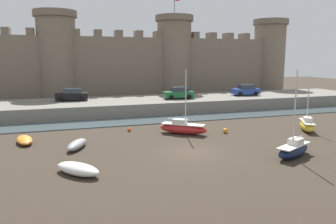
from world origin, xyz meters
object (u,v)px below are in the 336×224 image
(sailboat_midflat_left, at_px, (183,128))
(car_quay_centre_east, at_px, (179,93))
(rowboat_near_channel_right, at_px, (24,140))
(car_quay_west, at_px, (72,95))
(sailboat_foreground_left, at_px, (307,125))
(mooring_buoy_off_centre, at_px, (129,130))
(rowboat_near_channel_left, at_px, (78,169))
(mooring_buoy_near_shore, at_px, (225,131))
(car_quay_east, at_px, (246,90))
(sailboat_foreground_right, at_px, (294,149))
(rowboat_midflat_centre, at_px, (77,144))

(sailboat_midflat_left, distance_m, car_quay_centre_east, 14.31)
(rowboat_near_channel_right, distance_m, car_quay_west, 15.73)
(sailboat_foreground_left, distance_m, sailboat_midflat_left, 12.57)
(sailboat_midflat_left, bearing_deg, mooring_buoy_off_centre, 150.38)
(car_quay_centre_east, bearing_deg, rowboat_near_channel_left, -123.88)
(mooring_buoy_near_shore, distance_m, car_quay_east, 19.10)
(sailboat_foreground_right, distance_m, mooring_buoy_near_shore, 8.51)
(mooring_buoy_off_centre, bearing_deg, sailboat_foreground_left, -16.94)
(sailboat_foreground_left, xyz_separation_m, car_quay_west, (-21.92, 18.41, 1.81))
(mooring_buoy_near_shore, bearing_deg, mooring_buoy_off_centre, 157.35)
(rowboat_near_channel_right, height_order, car_quay_west, car_quay_west)
(car_quay_centre_east, bearing_deg, rowboat_near_channel_right, -146.03)
(mooring_buoy_near_shore, xyz_separation_m, car_quay_east, (11.39, 15.17, 2.16))
(sailboat_foreground_right, xyz_separation_m, car_quay_centre_east, (-0.71, 22.88, 1.83))
(rowboat_near_channel_left, xyz_separation_m, car_quay_west, (0.53, 24.20, 2.02))
(rowboat_near_channel_left, bearing_deg, rowboat_near_channel_right, 113.12)
(sailboat_midflat_left, relative_size, car_quay_west, 1.46)
(sailboat_foreground_right, distance_m, sailboat_foreground_left, 9.91)
(rowboat_near_channel_left, distance_m, mooring_buoy_near_shore, 15.96)
(sailboat_foreground_right, height_order, rowboat_near_channel_right, sailboat_foreground_right)
(sailboat_foreground_right, distance_m, car_quay_centre_east, 22.96)
(sailboat_foreground_right, xyz_separation_m, rowboat_midflat_centre, (-15.09, 7.26, -0.22))
(sailboat_foreground_right, relative_size, car_quay_west, 1.52)
(rowboat_near_channel_right, relative_size, car_quay_west, 0.81)
(mooring_buoy_off_centre, distance_m, car_quay_east, 23.29)
(mooring_buoy_off_centre, bearing_deg, car_quay_west, 110.43)
(rowboat_near_channel_right, relative_size, rowboat_midflat_centre, 1.02)
(rowboat_near_channel_left, distance_m, car_quay_west, 24.29)
(rowboat_midflat_centre, distance_m, car_quay_east, 30.22)
(car_quay_centre_east, bearing_deg, mooring_buoy_near_shore, -91.72)
(mooring_buoy_off_centre, bearing_deg, rowboat_near_channel_left, -116.50)
(rowboat_near_channel_left, bearing_deg, car_quay_west, 88.74)
(rowboat_near_channel_left, distance_m, mooring_buoy_off_centre, 12.25)
(sailboat_foreground_right, height_order, rowboat_midflat_centre, sailboat_foreground_right)
(sailboat_foreground_left, bearing_deg, rowboat_near_channel_left, -165.56)
(sailboat_midflat_left, xyz_separation_m, car_quay_centre_east, (4.48, 13.48, 1.80))
(rowboat_near_channel_right, distance_m, car_quay_centre_east, 22.49)
(car_quay_centre_east, bearing_deg, rowboat_midflat_centre, -132.65)
(sailboat_midflat_left, height_order, mooring_buoy_near_shore, sailboat_midflat_left)
(sailboat_foreground_left, relative_size, car_quay_centre_east, 1.30)
(rowboat_near_channel_right, height_order, car_quay_east, car_quay_east)
(mooring_buoy_near_shore, bearing_deg, sailboat_foreground_right, -82.27)
(mooring_buoy_near_shore, bearing_deg, rowboat_midflat_centre, -175.23)
(mooring_buoy_near_shore, relative_size, car_quay_west, 0.11)
(rowboat_midflat_centre, xyz_separation_m, car_quay_west, (0.30, 18.04, 2.05))
(car_quay_centre_east, bearing_deg, sailboat_foreground_left, -63.89)
(sailboat_foreground_right, bearing_deg, rowboat_near_channel_right, 151.74)
(sailboat_midflat_left, xyz_separation_m, car_quay_east, (15.43, 14.19, 1.80))
(rowboat_near_channel_right, xyz_separation_m, rowboat_midflat_centre, (4.19, -3.11, 0.04))
(mooring_buoy_near_shore, distance_m, car_quay_west, 21.81)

